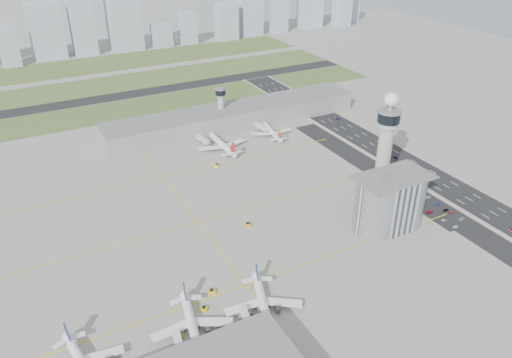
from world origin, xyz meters
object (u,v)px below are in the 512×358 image
tug_5 (281,139)px  car_lot_0 (455,227)px  tug_3 (248,224)px  car_lot_1 (444,220)px  car_hw_1 (396,158)px  car_lot_8 (446,210)px  admin_building (390,201)px  jet_bridge_near_2 (252,334)px  car_lot_6 (462,219)px  tug_4 (217,165)px  car_lot_2 (429,212)px  car_lot_11 (420,194)px  car_lot_4 (415,203)px  car_lot_7 (452,212)px  airplane_far_b (271,128)px  control_tower (386,141)px  secondary_tower (221,105)px  tug_2 (212,291)px  airplane_far_a (221,140)px  tug_0 (180,336)px  car_lot_3 (421,206)px  jet_bridge_far_1 (256,126)px  car_lot_5 (409,197)px  tug_1 (204,308)px  airplane_near_b (192,323)px  car_lot_10 (428,197)px  car_hw_2 (338,119)px  jet_bridge_far_0 (198,138)px  car_lot_9 (437,204)px  car_hw_4 (286,100)px

tug_5 → car_lot_0: size_ratio=0.91×
tug_3 → car_lot_1: 110.91m
car_hw_1 → car_lot_8: bearing=-106.7°
admin_building → jet_bridge_near_2: (-104.99, -39.00, -12.45)m
car_lot_0 → car_lot_6: (9.41, 4.00, 0.00)m
tug_4 → car_lot_2: (84.53, -111.77, -0.45)m
car_lot_2 → car_lot_11: bearing=-19.8°
car_lot_4 → car_lot_7: (11.78, -17.50, -0.03)m
admin_building → airplane_far_b: bearing=87.8°
tug_5 → car_lot_4: size_ratio=1.00×
control_tower → car_lot_4: 41.56m
secondary_tower → tug_4: secondary_tower is taller
car_lot_4 → car_hw_1: car_hw_1 is taller
tug_2 → car_lot_4: tug_2 is taller
airplane_far_a → tug_0: (-91.69, -159.21, -5.38)m
tug_3 → car_lot_3: tug_3 is taller
car_lot_3 → car_lot_8: bearing=-128.1°
jet_bridge_far_1 → car_lot_5: 141.24m
airplane_far_b → car_lot_7: 152.02m
car_lot_5 → tug_3: bearing=73.1°
tug_0 → car_lot_5: tug_0 is taller
tug_1 → car_lot_0: (147.62, -6.04, -0.28)m
airplane_near_b → tug_5: size_ratio=12.00×
control_tower → car_lot_2: size_ratio=15.01×
tug_1 → car_lot_11: tug_1 is taller
car_lot_0 → car_lot_10: (10.08, 30.81, -0.08)m
tug_5 → car_lot_10: (35.37, -115.93, -0.44)m
tug_0 → tug_2: tug_2 is taller
control_tower → car_hw_2: size_ratio=14.43×
jet_bridge_far_0 → car_lot_6: (91.17, -170.09, -2.20)m
car_lot_3 → airplane_far_a: bearing=35.2°
airplane_near_b → tug_3: size_ratio=11.22×
car_lot_2 → car_lot_10: size_ratio=1.06×
jet_bridge_far_1 → tug_0: 221.23m
tug_2 → car_lot_6: size_ratio=0.75×
car_hw_2 → car_lot_10: bearing=-107.4°
car_lot_5 → car_lot_11: bearing=-104.6°
tug_0 → car_lot_10: bearing=79.9°
tug_0 → tug_5: size_ratio=0.88×
car_lot_9 → car_lot_10: (0.70, 8.55, -0.08)m
admin_building → car_hw_4: bearing=74.4°
tug_0 → car_hw_4: size_ratio=0.93×
control_tower → car_lot_3: size_ratio=14.82×
airplane_near_b → car_hw_2: size_ratio=9.22×
car_lot_6 → car_lot_10: size_ratio=1.15×
car_lot_2 → car_hw_1: size_ratio=1.18×
secondary_tower → control_tower: bearing=-73.5°
secondary_tower → car_lot_8: bearing=-70.5°
secondary_tower → airplane_far_b: (27.31, -33.02, -13.35)m
car_lot_4 → car_hw_2: car_hw_2 is taller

